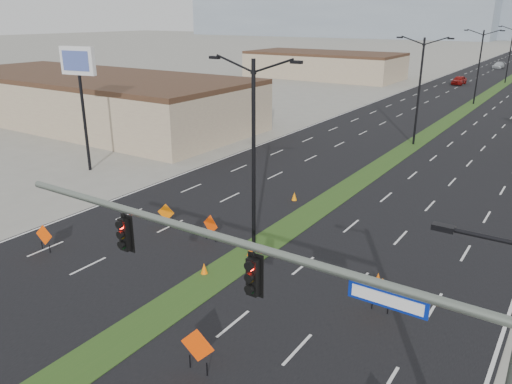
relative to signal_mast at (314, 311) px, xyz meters
The scene contains 23 objects.
ground 10.01m from the signal_mast, 166.85° to the right, with size 600.00×600.00×0.00m, color gray.
road_surface 98.49m from the signal_mast, 94.99° to the left, with size 25.00×400.00×0.02m, color black.
median_strip 98.49m from the signal_mast, 94.99° to the left, with size 2.00×400.00×0.04m, color #2A4E1C.
building_sw_near 51.83m from the signal_mast, 147.26° to the left, with size 40.00×16.00×5.00m, color tan.
building_sw_far 92.41m from the signal_mast, 116.04° to the left, with size 30.00×14.00×4.50m, color tan.
mesa_west 306.35m from the signal_mast, 114.82° to the left, with size 180.00×50.00×22.00m, color gray.
signal_mast is the anchor object (origin of this frame).
streetlight_0 13.18m from the signal_mast, 130.54° to the left, with size 5.15×0.24×10.02m.
streetlight_1 38.96m from the signal_mast, 102.69° to the left, with size 5.15×0.24×10.02m.
streetlight_2 66.56m from the signal_mast, 97.39° to the left, with size 5.15×0.24×10.02m.
streetlight_3 94.39m from the signal_mast, 95.20° to the left, with size 5.15×0.24×10.02m.
car_left 88.32m from the signal_mast, 99.94° to the left, with size 1.83×4.56×1.55m, color maroon.
car_far 123.49m from the signal_mast, 96.62° to the left, with size 1.94×4.77×1.38m, color silver.
construction_sign_0 18.65m from the signal_mast, 167.68° to the left, with size 1.14×0.19×1.52m.
construction_sign_1 15.48m from the signal_mast, 139.04° to the left, with size 1.13×0.25×1.53m.
construction_sign_2 18.23m from the signal_mast, 146.09° to the left, with size 1.04×0.35×1.43m.
construction_sign_3 6.23m from the signal_mast, 168.41° to the left, with size 1.32×0.24×1.77m.
construction_sign_4 9.11m from the signal_mast, 96.24° to the left, with size 1.18×0.23×1.59m.
cone_0 13.41m from the signal_mast, 131.63° to the left, with size 0.39×0.39×0.65m, color #FF5505.
cone_1 12.18m from the signal_mast, 144.27° to the left, with size 0.36×0.36×0.60m, color orange.
cone_2 11.37m from the signal_mast, 99.79° to the left, with size 0.38×0.38×0.63m, color #D85604.
cone_3 21.35m from the signal_mast, 120.47° to the left, with size 0.36×0.36×0.60m, color orange.
pole_sign_west 31.92m from the signal_mast, 151.81° to the left, with size 3.18×0.81×9.70m.
Camera 1 is at (13.38, -7.96, 11.92)m, focal length 35.00 mm.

